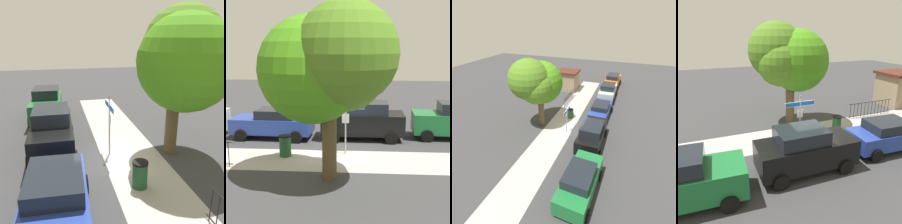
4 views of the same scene
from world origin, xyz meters
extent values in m
plane|color=#38383A|center=(0.00, 0.00, 0.00)|extent=(60.00, 60.00, 0.00)
cube|color=#AAA39F|center=(2.00, 1.30, 0.00)|extent=(24.00, 2.60, 0.00)
cylinder|color=#9EA0A5|center=(-0.40, 0.40, 1.33)|extent=(0.07, 0.07, 2.66)
cube|color=#144799|center=(-0.40, 0.40, 2.22)|extent=(1.65, 0.02, 0.22)
cube|color=white|center=(-0.40, 0.40, 2.22)|extent=(1.68, 0.02, 0.25)
cube|color=silver|center=(-0.40, 0.42, 1.67)|extent=(0.32, 0.02, 0.42)
cylinder|color=brown|center=(0.08, 3.08, 1.55)|extent=(0.54, 0.54, 3.09)
sphere|color=#508421|center=(-0.50, 3.08, 4.05)|extent=(2.92, 2.92, 2.92)
sphere|color=#4D7B20|center=(-0.56, 3.71, 4.65)|extent=(3.49, 3.49, 3.49)
sphere|color=#438C18|center=(0.66, 3.18, 4.06)|extent=(3.81, 3.81, 3.81)
cube|color=#196A32|center=(-6.00, -2.43, 0.85)|extent=(4.30, 1.93, 1.05)
cylinder|color=black|center=(-4.52, -1.65, 0.32)|extent=(0.65, 0.25, 0.64)
cylinder|color=black|center=(-4.61, -3.36, 0.32)|extent=(0.65, 0.25, 0.64)
cube|color=black|center=(-1.20, -2.06, 0.86)|extent=(4.29, 1.80, 1.08)
cube|color=black|center=(-1.46, -2.06, 1.70)|extent=(2.07, 1.57, 0.59)
cylinder|color=black|center=(0.26, -1.19, 0.32)|extent=(0.64, 0.23, 0.64)
cylinder|color=black|center=(0.25, -2.95, 0.32)|extent=(0.64, 0.23, 0.64)
cylinder|color=black|center=(-2.65, -1.16, 0.32)|extent=(0.64, 0.23, 0.64)
cylinder|color=black|center=(-2.66, -2.93, 0.32)|extent=(0.64, 0.23, 0.64)
cube|color=#243C96|center=(3.60, -1.93, 0.72)|extent=(4.33, 1.90, 0.79)
cube|color=black|center=(3.34, -1.92, 1.35)|extent=(2.11, 1.60, 0.47)
cylinder|color=black|center=(5.08, -1.14, 0.32)|extent=(0.65, 0.25, 0.64)
cylinder|color=black|center=(2.19, -1.01, 0.32)|extent=(0.65, 0.25, 0.64)
cylinder|color=black|center=(2.12, -2.72, 0.32)|extent=(0.65, 0.25, 0.64)
cylinder|color=black|center=(5.97, 2.30, 1.05)|extent=(3.67, 0.04, 0.04)
cylinder|color=black|center=(5.97, 2.30, 0.12)|extent=(3.67, 0.04, 0.04)
cylinder|color=black|center=(4.29, 2.30, 0.53)|extent=(0.03, 0.03, 1.05)
cylinder|color=black|center=(4.60, 2.30, 0.53)|extent=(0.03, 0.03, 1.05)
cylinder|color=black|center=(4.90, 2.30, 0.53)|extent=(0.03, 0.03, 1.05)
cylinder|color=black|center=(5.21, 2.30, 0.53)|extent=(0.03, 0.03, 1.05)
cylinder|color=black|center=(5.51, 2.30, 0.53)|extent=(0.03, 0.03, 1.05)
cylinder|color=black|center=(5.82, 2.30, 0.53)|extent=(0.03, 0.03, 1.05)
cylinder|color=black|center=(6.13, 2.30, 0.53)|extent=(0.03, 0.03, 1.05)
cylinder|color=black|center=(6.43, 2.30, 0.53)|extent=(0.03, 0.03, 1.05)
cylinder|color=black|center=(6.74, 2.30, 0.53)|extent=(0.03, 0.03, 1.05)
cylinder|color=black|center=(7.04, 2.30, 0.53)|extent=(0.03, 0.03, 1.05)
cylinder|color=black|center=(7.35, 2.30, 0.53)|extent=(0.03, 0.03, 1.05)
cylinder|color=black|center=(7.66, 2.30, 0.53)|extent=(0.03, 0.03, 1.05)
cube|color=#998466|center=(9.81, 3.80, 1.26)|extent=(2.35, 2.47, 2.51)
cube|color=#4C2319|center=(9.81, 3.80, 2.61)|extent=(2.71, 2.83, 0.20)
cylinder|color=#1E4C28|center=(2.28, 0.90, 0.45)|extent=(0.52, 0.52, 0.90)
cylinder|color=black|center=(2.28, 0.90, 0.94)|extent=(0.55, 0.55, 0.08)
camera|label=1|loc=(9.21, -1.67, 5.08)|focal=38.86mm
camera|label=2|loc=(-0.97, 14.09, 4.91)|focal=50.26mm
camera|label=3|loc=(-13.10, -4.04, 9.38)|focal=28.81mm
camera|label=4|loc=(-4.92, -9.55, 5.70)|focal=35.39mm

